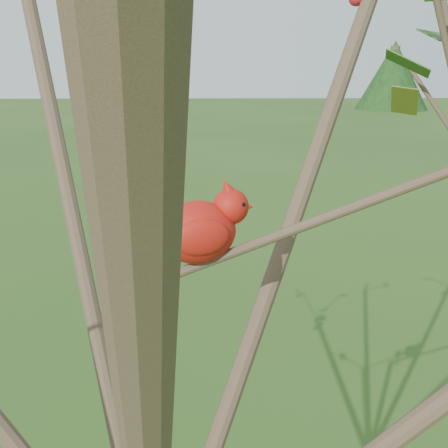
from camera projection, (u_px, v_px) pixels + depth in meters
name	position (u px, v px, depth m)	size (l,w,h in m)	color
crabapple_tree	(151.00, 223.00, 0.86)	(2.35, 2.05, 2.95)	#403022
cardinal	(201.00, 228.00, 0.99)	(0.23, 0.14, 0.16)	#AF150F
distant_trees	(145.00, 83.00, 25.05)	(39.64, 13.84, 3.54)	#403022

